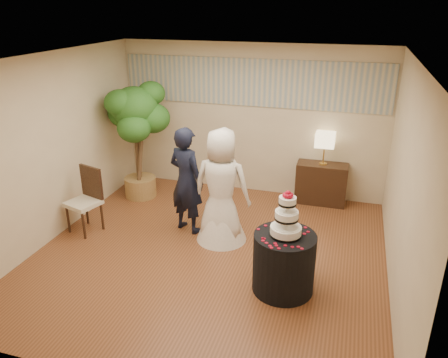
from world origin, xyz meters
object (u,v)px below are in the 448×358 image
(wedding_cake, at_px, (287,213))
(side_chair, at_px, (83,201))
(groom, at_px, (186,180))
(bride, at_px, (221,186))
(ficus_tree, at_px, (137,141))
(table_lamp, at_px, (324,149))
(cake_table, at_px, (284,263))
(console, at_px, (321,183))

(wedding_cake, height_order, side_chair, wedding_cake)
(groom, bearing_deg, bride, -172.53)
(ficus_tree, distance_m, side_chair, 1.62)
(wedding_cake, distance_m, table_lamp, 2.82)
(cake_table, bearing_deg, wedding_cake, 0.00)
(cake_table, distance_m, wedding_cake, 0.70)
(bride, distance_m, table_lamp, 2.26)
(cake_table, relative_size, console, 0.88)
(groom, xyz_separation_m, console, (1.97, 1.67, -0.49))
(bride, relative_size, cake_table, 2.25)
(ficus_tree, xyz_separation_m, side_chair, (-0.23, -1.50, -0.58))
(groom, height_order, cake_table, groom)
(table_lamp, bearing_deg, side_chair, -148.19)
(bride, distance_m, console, 2.31)
(table_lamp, bearing_deg, groom, -139.69)
(cake_table, xyz_separation_m, wedding_cake, (0.00, 0.00, 0.70))
(cake_table, bearing_deg, table_lamp, 85.57)
(console, relative_size, side_chair, 0.86)
(cake_table, distance_m, table_lamp, 2.90)
(table_lamp, bearing_deg, cake_table, -94.43)
(bride, relative_size, side_chair, 1.70)
(groom, distance_m, table_lamp, 2.59)
(cake_table, bearing_deg, bride, 138.35)
(table_lamp, xyz_separation_m, side_chair, (-3.53, -2.19, -0.52))
(ficus_tree, bearing_deg, wedding_cake, -34.49)
(groom, height_order, wedding_cake, groom)
(console, bearing_deg, table_lamp, 0.00)
(console, bearing_deg, groom, -140.06)
(groom, relative_size, wedding_cake, 2.87)
(cake_table, bearing_deg, groom, 146.78)
(wedding_cake, bearing_deg, bride, 138.35)
(wedding_cake, bearing_deg, groom, 146.78)
(cake_table, height_order, wedding_cake, wedding_cake)
(side_chair, bearing_deg, table_lamp, 48.84)
(cake_table, height_order, ficus_tree, ficus_tree)
(wedding_cake, distance_m, ficus_tree, 3.75)
(bride, xyz_separation_m, wedding_cake, (1.14, -1.01, 0.20))
(cake_table, xyz_separation_m, table_lamp, (0.22, 2.81, 0.65))
(console, relative_size, ficus_tree, 0.41)
(bride, distance_m, cake_table, 1.60)
(groom, bearing_deg, ficus_tree, -16.14)
(side_chair, bearing_deg, cake_table, 6.37)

